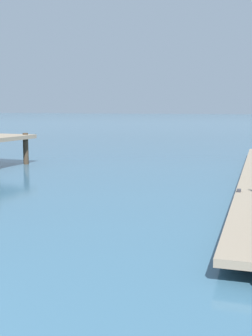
{
  "coord_description": "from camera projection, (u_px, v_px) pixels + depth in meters",
  "views": [
    {
      "loc": [
        6.17,
        -2.39,
        2.99
      ],
      "look_at": [
        2.14,
        8.48,
        1.4
      ],
      "focal_mm": 47.47,
      "sensor_mm": 36.0,
      "label": 1
    }
  ],
  "objects": []
}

